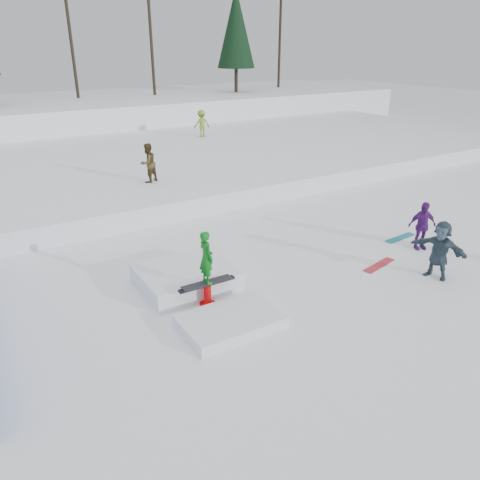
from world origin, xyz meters
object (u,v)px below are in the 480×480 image
spectator_dark (440,250)px  jib_rail_feature (198,286)px  walker_olive (148,163)px  walker_ygreen (202,124)px  spectator_purple (422,226)px

spectator_dark → jib_rail_feature: jib_rail_feature is taller
walker_olive → walker_ygreen: bearing=-154.2°
walker_ygreen → jib_rail_feature: bearing=64.7°
walker_olive → spectator_purple: bearing=95.7°
jib_rail_feature → spectator_dark: bearing=-22.1°
walker_olive → walker_ygreen: (6.85, 8.30, -0.00)m
jib_rail_feature → spectator_purple: bearing=-7.3°
spectator_purple → jib_rail_feature: (-7.85, 1.00, -0.52)m
walker_ygreen → spectator_purple: 18.17m
walker_olive → jib_rail_feature: walker_olive is taller
walker_olive → spectator_dark: walker_olive is taller
walker_ygreen → jib_rail_feature: 19.35m
walker_olive → walker_ygreen: 10.77m
walker_olive → walker_ygreen: size_ratio=1.01×
spectator_purple → jib_rail_feature: jib_rail_feature is taller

